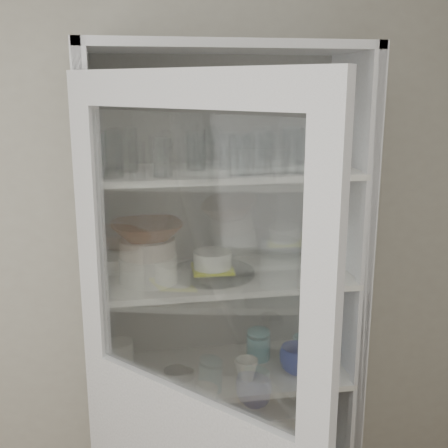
# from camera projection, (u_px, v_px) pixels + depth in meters

# --- Properties ---
(wall_back) EXTENTS (3.60, 0.02, 2.60)m
(wall_back) POSITION_uv_depth(u_px,v_px,m) (167.00, 249.00, 2.31)
(wall_back) COLOR #BAB3A3
(wall_back) RESTS_ON ground
(pantry_cabinet) EXTENTS (1.00, 0.45, 2.10)m
(pantry_cabinet) POSITION_uv_depth(u_px,v_px,m) (221.00, 342.00, 2.28)
(pantry_cabinet) COLOR silver
(pantry_cabinet) RESTS_ON floor
(tumbler_0) EXTENTS (0.08, 0.08, 0.13)m
(tumbler_0) POSITION_uv_depth(u_px,v_px,m) (163.00, 158.00, 1.84)
(tumbler_0) COLOR silver
(tumbler_0) RESTS_ON shelf_glass
(tumbler_1) EXTENTS (0.10, 0.10, 0.16)m
(tumbler_1) POSITION_uv_depth(u_px,v_px,m) (111.00, 154.00, 1.83)
(tumbler_1) COLOR silver
(tumbler_1) RESTS_ON shelf_glass
(tumbler_2) EXTENTS (0.07, 0.07, 0.13)m
(tumbler_2) POSITION_uv_depth(u_px,v_px,m) (238.00, 156.00, 1.89)
(tumbler_2) COLOR silver
(tumbler_2) RESTS_ON shelf_glass
(tumbler_3) EXTENTS (0.08, 0.08, 0.14)m
(tumbler_3) POSITION_uv_depth(u_px,v_px,m) (258.00, 152.00, 1.92)
(tumbler_3) COLOR silver
(tumbler_3) RESTS_ON shelf_glass
(tumbler_4) EXTENTS (0.08, 0.08, 0.16)m
(tumbler_4) POSITION_uv_depth(u_px,v_px,m) (293.00, 150.00, 1.94)
(tumbler_4) COLOR silver
(tumbler_4) RESTS_ON shelf_glass
(tumbler_5) EXTENTS (0.08, 0.08, 0.14)m
(tumbler_5) POSITION_uv_depth(u_px,v_px,m) (279.00, 153.00, 1.92)
(tumbler_5) COLOR silver
(tumbler_5) RESTS_ON shelf_glass
(tumbler_6) EXTENTS (0.07, 0.07, 0.13)m
(tumbler_6) POSITION_uv_depth(u_px,v_px,m) (305.00, 153.00, 1.94)
(tumbler_6) COLOR silver
(tumbler_6) RESTS_ON shelf_glass
(tumbler_7) EXTENTS (0.08, 0.08, 0.14)m
(tumbler_7) POSITION_uv_depth(u_px,v_px,m) (109.00, 153.00, 1.93)
(tumbler_7) COLOR silver
(tumbler_7) RESTS_ON shelf_glass
(tumbler_8) EXTENTS (0.10, 0.10, 0.15)m
(tumbler_8) POSITION_uv_depth(u_px,v_px,m) (127.00, 150.00, 1.96)
(tumbler_8) COLOR silver
(tumbler_8) RESTS_ON shelf_glass
(tumbler_9) EXTENTS (0.07, 0.07, 0.14)m
(tumbler_9) POSITION_uv_depth(u_px,v_px,m) (196.00, 151.00, 1.99)
(tumbler_9) COLOR silver
(tumbler_9) RESTS_ON shelf_glass
(tumbler_10) EXTENTS (0.07, 0.07, 0.15)m
(tumbler_10) POSITION_uv_depth(u_px,v_px,m) (261.00, 147.00, 2.05)
(tumbler_10) COLOR silver
(tumbler_10) RESTS_ON shelf_glass
(tumbler_11) EXTENTS (0.08, 0.08, 0.13)m
(tumbler_11) POSITION_uv_depth(u_px,v_px,m) (228.00, 151.00, 2.02)
(tumbler_11) COLOR silver
(tumbler_11) RESTS_ON shelf_glass
(goblet_0) EXTENTS (0.07, 0.07, 0.16)m
(goblet_0) POSITION_uv_depth(u_px,v_px,m) (113.00, 146.00, 2.04)
(goblet_0) COLOR silver
(goblet_0) RESTS_ON shelf_glass
(goblet_1) EXTENTS (0.07, 0.07, 0.16)m
(goblet_1) POSITION_uv_depth(u_px,v_px,m) (212.00, 144.00, 2.10)
(goblet_1) COLOR silver
(goblet_1) RESTS_ON shelf_glass
(goblet_2) EXTENTS (0.07, 0.07, 0.16)m
(goblet_2) POSITION_uv_depth(u_px,v_px,m) (289.00, 144.00, 2.14)
(goblet_2) COLOR silver
(goblet_2) RESTS_ON shelf_glass
(goblet_3) EXTENTS (0.07, 0.07, 0.16)m
(goblet_3) POSITION_uv_depth(u_px,v_px,m) (321.00, 141.00, 2.21)
(goblet_3) COLOR silver
(goblet_3) RESTS_ON shelf_glass
(plate_stack_front) EXTENTS (0.21, 0.21, 0.10)m
(plate_stack_front) POSITION_uv_depth(u_px,v_px,m) (148.00, 268.00, 2.04)
(plate_stack_front) COLOR white
(plate_stack_front) RESTS_ON shelf_plates
(plate_stack_back) EXTENTS (0.19, 0.19, 0.06)m
(plate_stack_back) POSITION_uv_depth(u_px,v_px,m) (115.00, 261.00, 2.19)
(plate_stack_back) COLOR white
(plate_stack_back) RESTS_ON shelf_plates
(cream_bowl) EXTENTS (0.27, 0.27, 0.06)m
(cream_bowl) POSITION_uv_depth(u_px,v_px,m) (148.00, 247.00, 2.02)
(cream_bowl) COLOR beige
(cream_bowl) RESTS_ON plate_stack_front
(terracotta_bowl) EXTENTS (0.27, 0.27, 0.06)m
(terracotta_bowl) POSITION_uv_depth(u_px,v_px,m) (147.00, 231.00, 2.00)
(terracotta_bowl) COLOR #592B12
(terracotta_bowl) RESTS_ON cream_bowl
(glass_platter) EXTENTS (0.36, 0.36, 0.02)m
(glass_platter) POSITION_uv_depth(u_px,v_px,m) (213.00, 272.00, 2.12)
(glass_platter) COLOR silver
(glass_platter) RESTS_ON shelf_plates
(yellow_trivet) EXTENTS (0.16, 0.16, 0.01)m
(yellow_trivet) POSITION_uv_depth(u_px,v_px,m) (213.00, 269.00, 2.11)
(yellow_trivet) COLOR yellow
(yellow_trivet) RESTS_ON glass_platter
(white_ramekin) EXTENTS (0.17, 0.17, 0.06)m
(white_ramekin) POSITION_uv_depth(u_px,v_px,m) (213.00, 260.00, 2.10)
(white_ramekin) COLOR white
(white_ramekin) RESTS_ON yellow_trivet
(grey_bowl_stack) EXTENTS (0.14, 0.14, 0.18)m
(grey_bowl_stack) POSITION_uv_depth(u_px,v_px,m) (325.00, 243.00, 2.22)
(grey_bowl_stack) COLOR silver
(grey_bowl_stack) RESTS_ON shelf_plates
(mug_blue) EXTENTS (0.18, 0.18, 0.11)m
(mug_blue) POSITION_uv_depth(u_px,v_px,m) (297.00, 360.00, 2.19)
(mug_blue) COLOR #102A9C
(mug_blue) RESTS_ON shelf_mugs
(mug_teal) EXTENTS (0.10, 0.10, 0.09)m
(mug_teal) POSITION_uv_depth(u_px,v_px,m) (305.00, 347.00, 2.31)
(mug_teal) COLOR teal
(mug_teal) RESTS_ON shelf_mugs
(mug_white) EXTENTS (0.09, 0.09, 0.08)m
(mug_white) POSITION_uv_depth(u_px,v_px,m) (246.00, 369.00, 2.14)
(mug_white) COLOR white
(mug_white) RESTS_ON shelf_mugs
(teal_jar) EXTENTS (0.10, 0.10, 0.12)m
(teal_jar) POSITION_uv_depth(u_px,v_px,m) (258.00, 345.00, 2.30)
(teal_jar) COLOR teal
(teal_jar) RESTS_ON shelf_mugs
(measuring_cups) EXTENTS (0.09, 0.09, 0.04)m
(measuring_cups) POSITION_uv_depth(u_px,v_px,m) (176.00, 374.00, 2.15)
(measuring_cups) COLOR silver
(measuring_cups) RESTS_ON shelf_mugs
(white_canister) EXTENTS (0.12, 0.12, 0.13)m
(white_canister) POSITION_uv_depth(u_px,v_px,m) (120.00, 357.00, 2.19)
(white_canister) COLOR white
(white_canister) RESTS_ON shelf_mugs
(tin_box) EXTENTS (0.26, 0.22, 0.07)m
(tin_box) POSITION_uv_depth(u_px,v_px,m) (249.00, 445.00, 2.34)
(tin_box) COLOR #AAABAE
(tin_box) RESTS_ON shelf_bot
(tumbler_12) EXTENTS (0.08, 0.08, 0.15)m
(tumbler_12) POSITION_uv_depth(u_px,v_px,m) (316.00, 146.00, 2.07)
(tumbler_12) COLOR silver
(tumbler_12) RESTS_ON shelf_glass
(tumbler_13) EXTENTS (0.07, 0.07, 0.14)m
(tumbler_13) POSITION_uv_depth(u_px,v_px,m) (246.00, 154.00, 1.91)
(tumbler_13) COLOR silver
(tumbler_13) RESTS_ON shelf_glass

